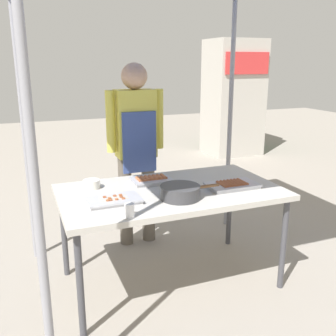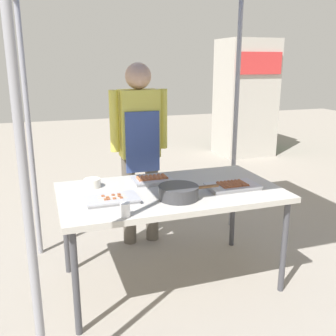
{
  "view_description": "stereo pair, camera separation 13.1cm",
  "coord_description": "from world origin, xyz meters",
  "views": [
    {
      "loc": [
        -0.99,
        -2.47,
        1.65
      ],
      "look_at": [
        0.0,
        0.05,
        0.9
      ],
      "focal_mm": 41.09,
      "sensor_mm": 36.0,
      "label": 1
    },
    {
      "loc": [
        -0.87,
        -2.51,
        1.65
      ],
      "look_at": [
        0.0,
        0.05,
        0.9
      ],
      "focal_mm": 41.09,
      "sensor_mm": 36.0,
      "label": 2
    }
  ],
  "objects": [
    {
      "name": "tray_grilled_sausages",
      "position": [
        -0.07,
        0.21,
        0.77
      ],
      "size": [
        0.3,
        0.21,
        0.05
      ],
      "color": "#ADADB2",
      "rests_on": "stall_table"
    },
    {
      "name": "ground_plane",
      "position": [
        0.0,
        0.0,
        0.0
      ],
      "size": [
        18.0,
        18.0,
        0.0
      ],
      "primitive_type": "plane",
      "color": "gray"
    },
    {
      "name": "condiment_bowl",
      "position": [
        -0.53,
        0.24,
        0.78
      ],
      "size": [
        0.12,
        0.12,
        0.07
      ],
      "primitive_type": "cylinder",
      "color": "silver",
      "rests_on": "stall_table"
    },
    {
      "name": "drink_cup_near_edge",
      "position": [
        -0.42,
        -0.39,
        0.79
      ],
      "size": [
        0.06,
        0.06,
        0.09
      ],
      "primitive_type": "cylinder",
      "color": "white",
      "rests_on": "stall_table"
    },
    {
      "name": "neighbor_stall_right",
      "position": [
        2.68,
        3.64,
        1.02
      ],
      "size": [
        0.92,
        0.82,
        2.03
      ],
      "color": "#B7B2A8",
      "rests_on": "ground"
    },
    {
      "name": "tray_meat_skewers",
      "position": [
        -0.45,
        -0.12,
        0.77
      ],
      "size": [
        0.35,
        0.22,
        0.04
      ],
      "color": "#ADADB2",
      "rests_on": "stall_table"
    },
    {
      "name": "cooking_wok",
      "position": [
        -0.01,
        -0.2,
        0.8
      ],
      "size": [
        0.43,
        0.27,
        0.09
      ],
      "color": "#38383A",
      "rests_on": "stall_table"
    },
    {
      "name": "vendor_woman",
      "position": [
        -0.03,
        0.75,
        0.98
      ],
      "size": [
        0.52,
        0.23,
        1.65
      ],
      "rotation": [
        0.0,
        0.0,
        3.14
      ],
      "color": "#595147",
      "rests_on": "ground"
    },
    {
      "name": "neighbor_stall_left",
      "position": [
        2.97,
        3.94,
        0.96
      ],
      "size": [
        0.71,
        0.79,
        1.92
      ],
      "color": "#237F47",
      "rests_on": "ground"
    },
    {
      "name": "stall_table",
      "position": [
        0.0,
        0.0,
        0.7
      ],
      "size": [
        1.6,
        0.9,
        0.75
      ],
      "color": "#B7B2A8",
      "rests_on": "ground"
    },
    {
      "name": "tray_pork_links",
      "position": [
        0.44,
        -0.13,
        0.77
      ],
      "size": [
        0.37,
        0.23,
        0.05
      ],
      "color": "#ADADB2",
      "rests_on": "stall_table"
    }
  ]
}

